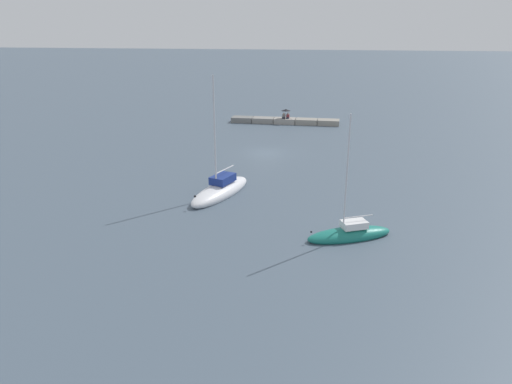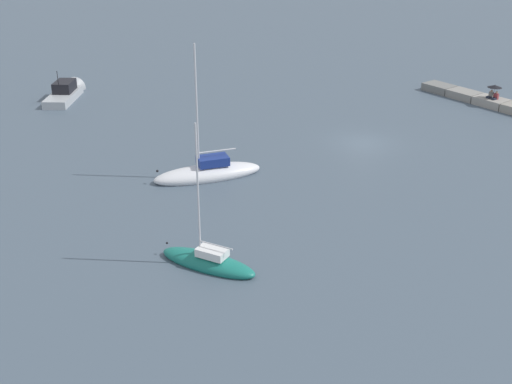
% 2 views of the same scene
% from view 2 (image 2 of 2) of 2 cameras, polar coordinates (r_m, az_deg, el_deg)
% --- Properties ---
extents(ground_plane, '(500.00, 500.00, 0.00)m').
position_cam_2_polar(ground_plane, '(51.09, 9.27, 4.24)').
color(ground_plane, '#475666').
extents(seawall_pier, '(14.50, 1.95, 0.72)m').
position_cam_2_polar(seawall_pier, '(63.10, 19.76, 7.37)').
color(seawall_pier, gray).
rests_on(seawall_pier, ground_plane).
extents(person_seated_maroon_left, '(0.41, 0.62, 0.73)m').
position_cam_2_polar(person_seated_maroon_left, '(62.68, 20.09, 7.80)').
color(person_seated_maroon_left, '#1E2333').
rests_on(person_seated_maroon_left, seawall_pier).
extents(person_seated_grey_right, '(0.41, 0.62, 0.73)m').
position_cam_2_polar(person_seated_grey_right, '(63.02, 19.70, 7.94)').
color(person_seated_grey_right, '#1E2333').
rests_on(person_seated_grey_right, seawall_pier).
extents(umbrella_open_black, '(1.27, 1.27, 1.28)m').
position_cam_2_polar(umbrella_open_black, '(62.67, 20.03, 8.62)').
color(umbrella_open_black, black).
rests_on(umbrella_open_black, seawall_pier).
extents(sailboat_teal_near, '(5.58, 3.76, 7.92)m').
position_cam_2_polar(sailboat_teal_near, '(33.81, -4.17, -6.04)').
color(sailboat_teal_near, '#197266').
rests_on(sailboat_teal_near, ground_plane).
extents(sailboat_white_far, '(4.20, 7.65, 9.43)m').
position_cam_2_polar(sailboat_white_far, '(44.13, -4.19, 1.69)').
color(sailboat_white_far, silver).
rests_on(sailboat_white_far, ground_plane).
extents(motorboat_grey_mid, '(6.53, 5.82, 3.78)m').
position_cam_2_polar(motorboat_grey_mid, '(64.47, -16.11, 8.24)').
color(motorboat_grey_mid, '#ADB2B7').
rests_on(motorboat_grey_mid, ground_plane).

